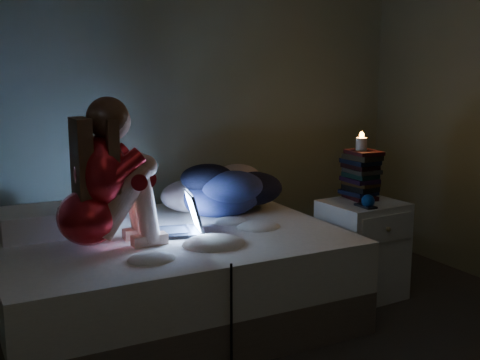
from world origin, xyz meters
TOP-DOWN VIEW (x-y plane):
  - wall_back at (0.00, 1.91)m, footprint 3.60×0.02m
  - bed at (-0.37, 1.10)m, footprint 1.88×1.41m
  - pillow at (-0.97, 1.38)m, footprint 0.50×0.35m
  - woman at (-0.83, 0.99)m, footprint 0.49×0.32m
  - laptop at (-0.37, 1.06)m, footprint 0.40×0.32m
  - clothes_pile at (0.11, 1.38)m, footprint 0.66×0.57m
  - nightstand at (0.85, 0.87)m, footprint 0.48×0.43m
  - book_stack at (0.89, 0.97)m, footprint 0.19×0.25m
  - candle at (0.89, 0.97)m, footprint 0.07×0.07m
  - phone at (0.77, 0.76)m, footprint 0.08×0.14m
  - blue_orb at (0.77, 0.75)m, footprint 0.08×0.08m

SIDE VIEW (x-z plane):
  - bed at x=-0.37m, z-range 0.00..0.52m
  - nightstand at x=0.85m, z-range 0.00..0.61m
  - pillow at x=-0.97m, z-range 0.52..0.66m
  - phone at x=0.77m, z-range 0.61..0.62m
  - laptop at x=-0.37m, z-range 0.52..0.76m
  - blue_orb at x=0.77m, z-range 0.61..0.69m
  - clothes_pile at x=0.11m, z-range 0.52..0.86m
  - book_stack at x=0.89m, z-range 0.61..0.92m
  - woman at x=-0.83m, z-range 0.52..1.30m
  - candle at x=0.89m, z-range 0.92..1.00m
  - wall_back at x=0.00m, z-range 0.00..2.60m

